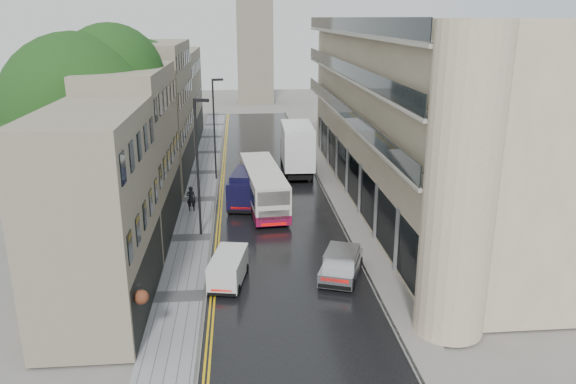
{
  "coord_description": "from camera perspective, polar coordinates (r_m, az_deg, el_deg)",
  "views": [
    {
      "loc": [
        -2.53,
        -16.06,
        14.15
      ],
      "look_at": [
        0.49,
        18.0,
        3.49
      ],
      "focal_mm": 35.0,
      "sensor_mm": 36.0,
      "label": 1
    }
  ],
  "objects": [
    {
      "name": "white_lorry",
      "position": [
        50.88,
        -0.34,
        3.95
      ],
      "size": [
        2.9,
        9.07,
        4.73
      ],
      "primitive_type": null,
      "rotation": [
        0.0,
        0.0,
        -0.02
      ],
      "color": "white",
      "rests_on": "road"
    },
    {
      "name": "lamp_post_far",
      "position": [
        50.49,
        -7.5,
        6.25
      ],
      "size": [
        1.03,
        0.45,
        8.93
      ],
      "primitive_type": null,
      "rotation": [
        0.0,
        0.0,
        0.23
      ],
      "color": "black",
      "rests_on": "left_sidewalk"
    },
    {
      "name": "tree_far",
      "position": [
        50.63,
        -16.15,
        7.64
      ],
      "size": [
        9.24,
        9.24,
        12.46
      ],
      "primitive_type": null,
      "color": "black",
      "rests_on": "ground"
    },
    {
      "name": "navy_van",
      "position": [
        42.43,
        -5.99,
        -0.18
      ],
      "size": [
        3.23,
        5.97,
        2.89
      ],
      "primitive_type": null,
      "rotation": [
        0.0,
        0.0,
        -0.18
      ],
      "color": "black",
      "rests_on": "road"
    },
    {
      "name": "modern_block",
      "position": [
        44.56,
        11.85,
        7.71
      ],
      "size": [
        8.0,
        40.0,
        14.0
      ],
      "primitive_type": null,
      "color": "beige",
      "rests_on": "ground"
    },
    {
      "name": "cream_bus",
      "position": [
        40.71,
        -3.57,
        -0.78
      ],
      "size": [
        3.47,
        11.23,
        3.01
      ],
      "primitive_type": null,
      "rotation": [
        0.0,
        0.0,
        0.09
      ],
      "color": "silver",
      "rests_on": "road"
    },
    {
      "name": "white_van",
      "position": [
        30.45,
        -7.97,
        -8.71
      ],
      "size": [
        2.3,
        4.03,
        1.72
      ],
      "primitive_type": null,
      "rotation": [
        0.0,
        0.0,
        -0.19
      ],
      "color": "silver",
      "rests_on": "road"
    },
    {
      "name": "road",
      "position": [
        45.87,
        -1.65,
        -0.65
      ],
      "size": [
        9.0,
        85.0,
        0.02
      ],
      "primitive_type": "cube",
      "color": "black",
      "rests_on": "ground"
    },
    {
      "name": "old_shop_row",
      "position": [
        47.29,
        -13.5,
        6.91
      ],
      "size": [
        4.5,
        56.0,
        12.0
      ],
      "primitive_type": null,
      "color": "gray",
      "rests_on": "ground"
    },
    {
      "name": "left_sidewalk",
      "position": [
        45.91,
        -8.96,
        -0.78
      ],
      "size": [
        2.7,
        85.0,
        0.12
      ],
      "primitive_type": "cube",
      "color": "gray",
      "rests_on": "ground"
    },
    {
      "name": "tree_near",
      "position": [
        38.1,
        -20.22,
        5.35
      ],
      "size": [
        10.56,
        10.56,
        13.89
      ],
      "primitive_type": null,
      "color": "black",
      "rests_on": "ground"
    },
    {
      "name": "right_sidewalk",
      "position": [
        46.47,
        5.01,
        -0.41
      ],
      "size": [
        1.8,
        85.0,
        0.12
      ],
      "primitive_type": "cube",
      "color": "slate",
      "rests_on": "ground"
    },
    {
      "name": "pedestrian",
      "position": [
        42.95,
        -9.82,
        -0.66
      ],
      "size": [
        0.74,
        0.51,
        1.92
      ],
      "primitive_type": "imported",
      "rotation": [
        0.0,
        0.0,
        3.06
      ],
      "color": "black",
      "rests_on": "left_sidewalk"
    },
    {
      "name": "silver_hatchback",
      "position": [
        30.98,
        3.36,
        -8.17
      ],
      "size": [
        3.26,
        4.73,
        1.63
      ],
      "primitive_type": null,
      "rotation": [
        0.0,
        0.0,
        -0.35
      ],
      "color": "#B4B3B9",
      "rests_on": "road"
    },
    {
      "name": "lamp_post_near",
      "position": [
        37.16,
        -9.16,
        2.32
      ],
      "size": [
        1.04,
        0.57,
        9.12
      ],
      "primitive_type": null,
      "rotation": [
        0.0,
        0.0,
        -0.35
      ],
      "color": "black",
      "rests_on": "left_sidewalk"
    }
  ]
}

